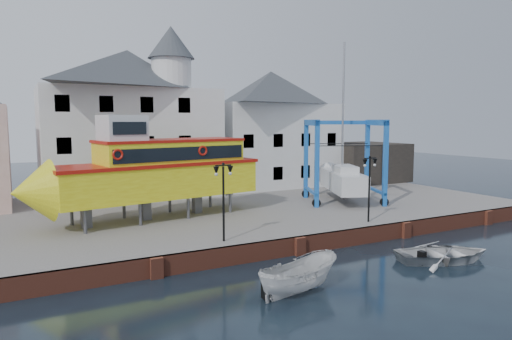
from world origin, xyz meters
name	(u,v)px	position (x,y,z in m)	size (l,w,h in m)	color
ground	(299,255)	(0.00, 0.00, 0.00)	(140.00, 140.00, 0.00)	black
hardstanding	(220,211)	(0.00, 11.00, 0.50)	(44.00, 22.00, 1.00)	#635F5B
quay_wall	(298,246)	(0.00, 0.10, 0.50)	(44.00, 0.47, 1.00)	brown
building_white_main	(131,121)	(-4.87, 18.39, 7.34)	(14.00, 8.30, 14.00)	silver
building_white_right	(271,129)	(9.00, 19.00, 6.60)	(12.00, 8.00, 11.20)	silver
shed_dark	(361,162)	(19.00, 17.00, 3.00)	(8.00, 7.00, 4.00)	black
lamp_post_left	(223,182)	(-4.00, 1.20, 4.17)	(1.12, 0.32, 4.20)	black
lamp_post_right	(370,172)	(6.00, 1.20, 4.17)	(1.12, 0.32, 4.20)	black
tour_boat	(145,171)	(-6.29, 8.36, 4.17)	(15.82, 6.14, 6.72)	#59595E
travel_lift	(341,175)	(9.42, 8.37, 3.08)	(7.09, 8.38, 12.42)	#133B9D
motorboat_a	(298,293)	(-3.10, -4.68, 0.00)	(1.63, 4.32, 1.67)	silver
motorboat_b	(443,261)	(6.13, -4.48, 0.00)	(3.59, 5.03, 1.04)	silver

